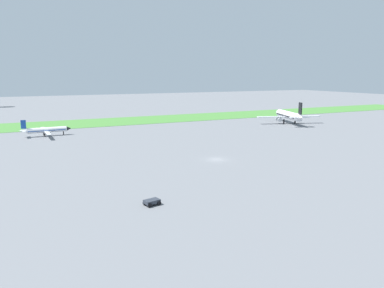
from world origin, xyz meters
The scene contains 5 objects.
ground_plane centered at (0.00, 0.00, 0.00)m, with size 600.00×600.00×0.00m, color slate.
grass_taxiway_strip centered at (0.00, 82.38, 0.04)m, with size 360.00×28.00×0.08m, color #478438.
airplane_taxiing_turboprop centered at (-33.81, 54.73, 2.10)m, with size 16.36×19.13×5.73m.
airplane_parked_jet_far centered at (59.75, 44.48, 3.44)m, with size 26.25×26.00×9.55m.
baggage_cart_near_gate centered at (-24.75, -23.06, 0.57)m, with size 2.69×2.21×0.90m.
Camera 1 is at (-43.36, -75.79, 20.27)m, focal length 34.76 mm.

